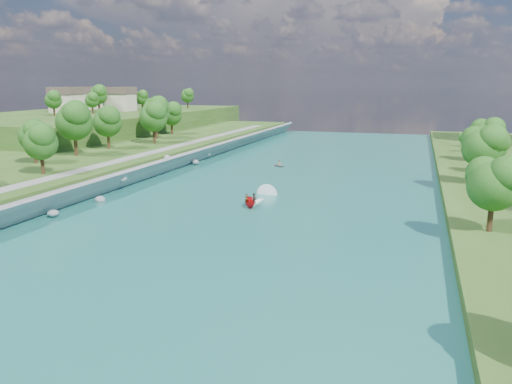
% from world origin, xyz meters
% --- Properties ---
extents(ground, '(260.00, 260.00, 0.00)m').
position_xyz_m(ground, '(0.00, 0.00, 0.00)').
color(ground, '#2D5119').
rests_on(ground, ground).
extents(river_water, '(55.00, 240.00, 0.10)m').
position_xyz_m(river_water, '(0.00, 20.00, 0.05)').
color(river_water, '#19605C').
rests_on(river_water, ground).
extents(berm_west, '(45.00, 240.00, 3.50)m').
position_xyz_m(berm_west, '(-50.00, 20.00, 1.75)').
color(berm_west, '#2D5119').
rests_on(berm_west, ground).
extents(ridge_west, '(60.00, 120.00, 9.00)m').
position_xyz_m(ridge_west, '(-82.50, 95.00, 4.50)').
color(ridge_west, '#2D5119').
rests_on(ridge_west, ground).
extents(riprap_bank, '(4.52, 236.00, 4.20)m').
position_xyz_m(riprap_bank, '(-25.84, 19.28, 1.80)').
color(riprap_bank, slate).
rests_on(riprap_bank, ground).
extents(riverside_path, '(3.00, 200.00, 0.10)m').
position_xyz_m(riverside_path, '(-32.50, 20.00, 3.55)').
color(riverside_path, gray).
rests_on(riverside_path, berm_west).
extents(ridge_houses, '(29.50, 29.50, 8.40)m').
position_xyz_m(ridge_houses, '(-88.67, 100.00, 13.31)').
color(ridge_houses, beige).
rests_on(ridge_houses, ridge_west).
extents(trees_ridge, '(23.80, 61.95, 10.81)m').
position_xyz_m(trees_ridge, '(-76.25, 99.15, 13.59)').
color(trees_ridge, '#164412').
rests_on(trees_ridge, ridge_west).
extents(motorboat, '(3.60, 18.80, 2.08)m').
position_xyz_m(motorboat, '(-0.32, 17.31, 0.72)').
color(motorboat, red).
rests_on(motorboat, river_water).
extents(raft, '(3.91, 3.78, 1.47)m').
position_xyz_m(raft, '(-6.04, 53.16, 0.46)').
color(raft, '#93969B').
rests_on(raft, river_water).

